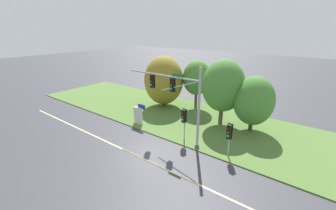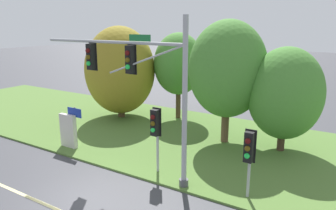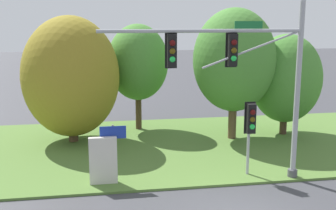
# 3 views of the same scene
# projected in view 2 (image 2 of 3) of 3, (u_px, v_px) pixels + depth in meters

# --- Properties ---
(ground_plane) EXTENTS (160.00, 160.00, 0.00)m
(ground_plane) POSITION_uv_depth(u_px,v_px,m) (84.00, 197.00, 13.41)
(ground_plane) COLOR #3D3D42
(grass_verge) EXTENTS (48.00, 11.50, 0.10)m
(grass_verge) POSITION_uv_depth(u_px,v_px,m) (183.00, 138.00, 20.18)
(grass_verge) COLOR #517533
(grass_verge) RESTS_ON ground
(traffic_signal_mast) EXTENTS (8.09, 0.49, 7.15)m
(traffic_signal_mast) POSITION_uv_depth(u_px,v_px,m) (141.00, 78.00, 14.19)
(traffic_signal_mast) COLOR #9EA0A5
(traffic_signal_mast) RESTS_ON grass_verge
(pedestrian_signal_near_kerb) EXTENTS (0.46, 0.55, 2.86)m
(pedestrian_signal_near_kerb) POSITION_uv_depth(u_px,v_px,m) (249.00, 151.00, 12.64)
(pedestrian_signal_near_kerb) COLOR #9EA0A5
(pedestrian_signal_near_kerb) RESTS_ON grass_verge
(pedestrian_signal_further_along) EXTENTS (0.46, 0.55, 3.12)m
(pedestrian_signal_further_along) POSITION_uv_depth(u_px,v_px,m) (155.00, 126.00, 14.87)
(pedestrian_signal_further_along) COLOR #9EA0A5
(pedestrian_signal_further_along) RESTS_ON grass_verge
(route_sign_post) EXTENTS (1.05, 0.08, 2.34)m
(route_sign_post) POSITION_uv_depth(u_px,v_px,m) (75.00, 120.00, 18.17)
(route_sign_post) COLOR slate
(route_sign_post) RESTS_ON grass_verge
(tree_nearest_road) EXTENTS (5.08, 5.08, 6.67)m
(tree_nearest_road) POSITION_uv_depth(u_px,v_px,m) (120.00, 70.00, 23.78)
(tree_nearest_road) COLOR #4C3823
(tree_nearest_road) RESTS_ON grass_verge
(tree_left_of_mast) EXTENTS (3.55, 3.55, 6.22)m
(tree_left_of_mast) POSITION_uv_depth(u_px,v_px,m) (179.00, 64.00, 23.41)
(tree_left_of_mast) COLOR #4C3823
(tree_left_of_mast) RESTS_ON grass_verge
(tree_behind_signpost) EXTENTS (4.42, 4.42, 7.07)m
(tree_behind_signpost) POSITION_uv_depth(u_px,v_px,m) (227.00, 69.00, 18.44)
(tree_behind_signpost) COLOR brown
(tree_behind_signpost) RESTS_ON grass_verge
(tree_mid_verge) EXTENTS (3.96, 3.96, 5.68)m
(tree_mid_verge) POSITION_uv_depth(u_px,v_px,m) (285.00, 94.00, 17.36)
(tree_mid_verge) COLOR #423021
(tree_mid_verge) RESTS_ON grass_verge
(info_kiosk) EXTENTS (1.10, 0.24, 1.90)m
(info_kiosk) POSITION_uv_depth(u_px,v_px,m) (68.00, 131.00, 18.39)
(info_kiosk) COLOR beige
(info_kiosk) RESTS_ON grass_verge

